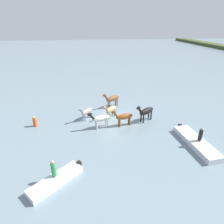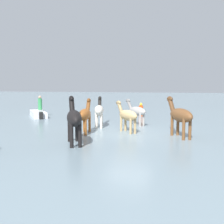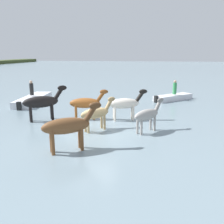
{
  "view_description": "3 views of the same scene",
  "coord_description": "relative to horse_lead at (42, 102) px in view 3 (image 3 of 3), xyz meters",
  "views": [
    {
      "loc": [
        18.97,
        -2.42,
        9.67
      ],
      "look_at": [
        0.87,
        -0.14,
        0.99
      ],
      "focal_mm": 30.33,
      "sensor_mm": 36.0,
      "label": 1
    },
    {
      "loc": [
        -3.75,
        13.25,
        2.47
      ],
      "look_at": [
        0.82,
        0.32,
        1.14
      ],
      "focal_mm": 41.21,
      "sensor_mm": 36.0,
      "label": 2
    },
    {
      "loc": [
        -11.64,
        -2.92,
        4.0
      ],
      "look_at": [
        0.63,
        -0.95,
        0.9
      ],
      "focal_mm": 38.24,
      "sensor_mm": 36.0,
      "label": 3
    }
  ],
  "objects": [
    {
      "name": "horse_rear_stallion",
      "position": [
        -1.22,
        -6.25,
        -0.21
      ],
      "size": [
        1.86,
        1.66,
        1.68
      ],
      "rotation": [
        0.0,
        0.0,
        5.58
      ],
      "color": "#9E9993",
      "rests_on": "ground_plane"
    },
    {
      "name": "person_boatman_standing",
      "position": [
        7.63,
        -8.41,
        -0.02
      ],
      "size": [
        0.32,
        0.32,
        1.19
      ],
      "color": "#338C4C",
      "rests_on": "boat_launch_far"
    },
    {
      "name": "horse_dun_straggler",
      "position": [
        0.67,
        -2.52,
        -0.13
      ],
      "size": [
        0.96,
        2.37,
        1.84
      ],
      "rotation": [
        0.0,
        0.0,
        4.95
      ],
      "color": "brown",
      "rests_on": "ground_plane"
    },
    {
      "name": "horse_pinto_flank",
      "position": [
        -1.36,
        -3.6,
        -0.21
      ],
      "size": [
        1.81,
        1.74,
        1.69
      ],
      "rotation": [
        0.0,
        0.0,
        5.53
      ],
      "color": "tan",
      "rests_on": "ground_plane"
    },
    {
      "name": "boat_motor_center",
      "position": [
        4.84,
        3.11,
        -0.96
      ],
      "size": [
        5.44,
        1.94,
        0.75
      ],
      "rotation": [
        0.0,
        0.0,
        0.1
      ],
      "color": "silver",
      "rests_on": "ground_plane"
    },
    {
      "name": "person_watcher_seated",
      "position": [
        4.99,
        3.27,
        0.02
      ],
      "size": [
        0.32,
        0.32,
        1.19
      ],
      "color": "black",
      "rests_on": "boat_motor_center"
    },
    {
      "name": "boat_launch_far",
      "position": [
        7.77,
        -8.31,
        -0.98
      ],
      "size": [
        3.29,
        3.51,
        0.71
      ],
      "rotation": [
        0.0,
        0.0,
        5.44
      ],
      "color": "silver",
      "rests_on": "ground_plane"
    },
    {
      "name": "horse_chestnut_trailing",
      "position": [
        -4.21,
        -3.08,
        -0.04
      ],
      "size": [
        1.71,
        2.36,
        1.98
      ],
      "rotation": [
        0.0,
        0.0,
        5.28
      ],
      "color": "brown",
      "rests_on": "ground_plane"
    },
    {
      "name": "horse_gray_outer",
      "position": [
        0.83,
        -4.88,
        -0.11
      ],
      "size": [
        1.16,
        2.38,
        1.87
      ],
      "rotation": [
        0.0,
        0.0,
        5.05
      ],
      "color": "silver",
      "rests_on": "ground_plane"
    },
    {
      "name": "ground_plane",
      "position": [
        -1.48,
        -3.4,
        -1.14
      ],
      "size": [
        209.64,
        209.64,
        0.0
      ],
      "primitive_type": "plane",
      "color": "gray"
    },
    {
      "name": "horse_lead",
      "position": [
        0.0,
        0.0,
        0.0
      ],
      "size": [
        1.79,
        2.45,
        2.06
      ],
      "rotation": [
        0.0,
        0.0,
        5.29
      ],
      "color": "black",
      "rests_on": "ground_plane"
    }
  ]
}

